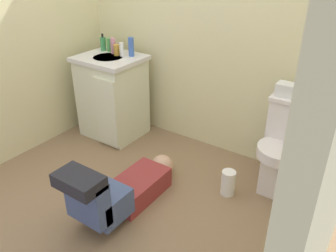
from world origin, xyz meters
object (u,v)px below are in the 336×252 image
object	(u,v)px
soap_dispenser	(103,44)
bottle_white	(122,50)
toilet	(284,148)
bottle_green	(109,45)
person_plumber	(121,189)
bottle_blue	(131,47)
faucet	(119,48)
bottle_pink	(113,46)
paper_towel_roll	(228,183)
bottle_amber	(117,50)
tissue_box	(292,91)
vanity_cabinet	(112,96)

from	to	relation	value
soap_dispenser	bottle_white	distance (m)	0.29
toilet	bottle_green	xyz separation A→B (m)	(-1.83, 0.06, 0.52)
person_plumber	soap_dispenser	bearing A→B (deg)	136.68
bottle_blue	faucet	bearing A→B (deg)	175.20
bottle_pink	paper_towel_roll	world-z (taller)	bottle_pink
bottle_white	paper_towel_roll	world-z (taller)	bottle_white
bottle_green	bottle_amber	xyz separation A→B (m)	(0.14, -0.06, -0.01)
faucet	person_plumber	bearing A→B (deg)	-49.71
tissue_box	bottle_blue	size ratio (longest dim) A/B	1.24
bottle_green	bottle_amber	size ratio (longest dim) A/B	1.28
paper_towel_roll	person_plumber	bearing A→B (deg)	-133.54
toilet	bottle_amber	distance (m)	1.76
vanity_cabinet	bottle_blue	bearing A→B (deg)	38.98
bottle_amber	paper_towel_roll	bearing A→B (deg)	-12.88
bottle_amber	bottle_white	world-z (taller)	bottle_white
toilet	bottle_amber	world-z (taller)	bottle_amber
vanity_cabinet	person_plumber	world-z (taller)	vanity_cabinet
vanity_cabinet	tissue_box	distance (m)	1.72
toilet	bottle_green	distance (m)	1.90
toilet	faucet	bearing A→B (deg)	177.71
faucet	bottle_blue	xyz separation A→B (m)	(0.17, -0.01, 0.04)
bottle_pink	bottle_blue	distance (m)	0.20
vanity_cabinet	bottle_blue	world-z (taller)	bottle_blue
paper_towel_roll	bottle_green	bearing A→B (deg)	166.22
tissue_box	paper_towel_roll	size ratio (longest dim) A/B	1.06
bottle_green	bottle_white	bearing A→B (deg)	-14.96
toilet	bottle_blue	size ratio (longest dim) A/B	4.24
bottle_white	bottle_green	bearing A→B (deg)	165.04
toilet	bottle_pink	xyz separation A→B (m)	(-1.75, 0.02, 0.53)
faucet	tissue_box	xyz separation A→B (m)	(1.67, 0.02, -0.07)
tissue_box	soap_dispenser	world-z (taller)	soap_dispenser
person_plumber	soap_dispenser	world-z (taller)	soap_dispenser
bottle_white	faucet	bearing A→B (deg)	144.15
toilet	bottle_green	size ratio (longest dim) A/B	5.69
bottle_pink	bottle_blue	world-z (taller)	bottle_blue
tissue_box	faucet	bearing A→B (deg)	-179.25
faucet	bottle_amber	bearing A→B (deg)	-65.09
bottle_blue	toilet	bearing A→B (deg)	-2.02
vanity_cabinet	bottle_amber	xyz separation A→B (m)	(0.03, 0.07, 0.45)
faucet	soap_dispenser	size ratio (longest dim) A/B	0.60
vanity_cabinet	bottle_amber	distance (m)	0.46
vanity_cabinet	paper_towel_roll	distance (m)	1.47
bottle_green	vanity_cabinet	bearing A→B (deg)	-49.15
bottle_pink	bottle_amber	distance (m)	0.07
toilet	soap_dispenser	xyz separation A→B (m)	(-1.91, 0.05, 0.52)
faucet	bottle_amber	world-z (taller)	bottle_amber
vanity_cabinet	paper_towel_roll	bearing A→B (deg)	-9.73
soap_dispenser	bottle_green	xyz separation A→B (m)	(0.08, 0.01, -0.00)
vanity_cabinet	bottle_blue	xyz separation A→B (m)	(0.16, 0.13, 0.49)
soap_dispenser	paper_towel_roll	xyz separation A→B (m)	(1.61, -0.37, -0.78)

